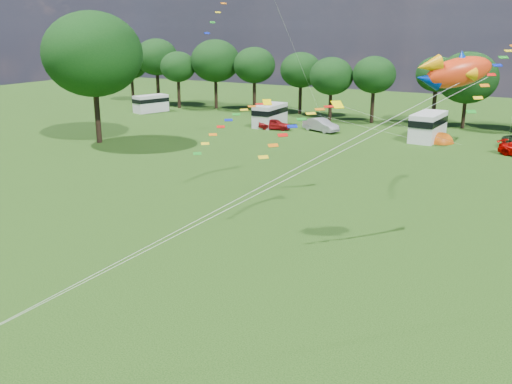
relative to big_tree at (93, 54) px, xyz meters
The scene contains 13 objects.
ground_plane 42.02m from the big_tree, 43.03° to the right, with size 180.00×180.00×0.00m, color black.
tree_line 44.52m from the big_tree, 37.40° to the left, with size 102.98×10.98×10.27m.
big_tree is the anchor object (origin of this frame).
car_a 21.83m from the big_tree, 51.65° to the left, with size 1.51×3.83×1.28m, color maroon.
car_b 26.13m from the big_tree, 44.32° to the left, with size 1.59×4.25×1.50m, color #93949A.
campervan_a 23.18m from the big_tree, 115.02° to the left, with size 3.42×5.25×2.38m.
campervan_b 22.10m from the big_tree, 58.24° to the left, with size 2.43×5.46×2.65m.
campervan_c 35.57m from the big_tree, 31.20° to the left, with size 2.85×6.11×2.93m.
tent_orange 36.93m from the big_tree, 29.06° to the left, with size 2.69×2.95×2.11m.
fish_kite 42.70m from the big_tree, 25.65° to the right, with size 3.30×2.75×1.84m.
streamer_kite_b 22.96m from the big_tree, 18.91° to the right, with size 4.36×4.73×3.82m.
streamer_kite_c 33.22m from the big_tree, 25.01° to the right, with size 3.19×5.02×2.82m.
streamer_kite_d 39.42m from the big_tree, ahead, with size 2.74×5.15×4.31m.
Camera 1 is at (13.05, -15.37, 11.87)m, focal length 40.00 mm.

